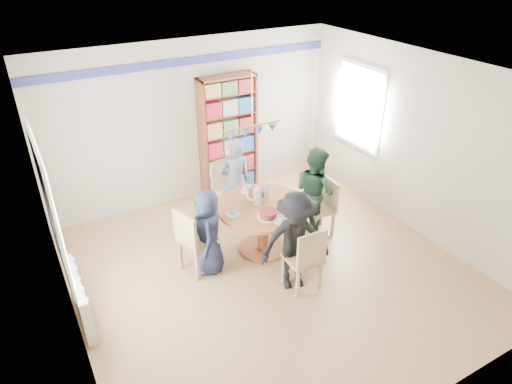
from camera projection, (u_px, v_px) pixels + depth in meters
ground at (270, 271)px, 6.29m from camera, size 5.00×5.00×0.00m
room_shell at (222, 142)px, 6.03m from camera, size 5.00×5.00×5.00m
radiator at (80, 298)px, 5.31m from camera, size 0.12×1.00×0.60m
dining_table at (263, 217)px, 6.45m from camera, size 1.30×1.30×0.75m
chair_left at (193, 239)px, 6.02m from camera, size 0.54×0.54×0.97m
chair_right at (324, 205)px, 6.88m from camera, size 0.41×0.41×0.89m
chair_far at (228, 188)px, 7.20m from camera, size 0.52×0.52×1.01m
chair_near at (306, 257)px, 5.71m from camera, size 0.43×0.43×0.94m
person_left at (208, 232)px, 6.03m from camera, size 0.57×0.69×1.22m
person_right at (315, 192)px, 6.78m from camera, size 0.59×0.73×1.42m
person_far at (235, 181)px, 7.10m from camera, size 0.54×0.39×1.38m
person_near at (295, 242)px, 5.70m from camera, size 1.00×0.74×1.38m
bookshelf at (228, 137)px, 7.80m from camera, size 0.99×0.30×2.08m
tableware at (261, 201)px, 6.33m from camera, size 1.13×1.13×0.30m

